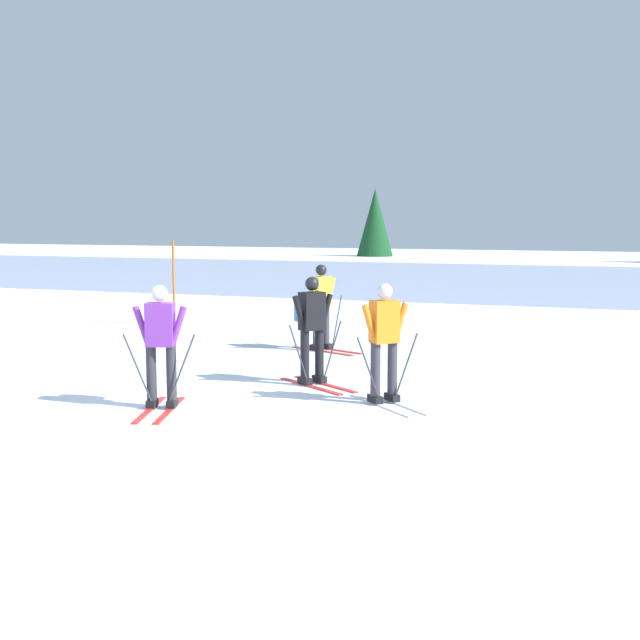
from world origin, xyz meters
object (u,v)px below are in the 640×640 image
(skier_yellow, at_px, (322,304))
(skier_black, at_px, (311,324))
(conifer_far_right, at_px, (375,228))
(skier_orange, at_px, (385,340))
(trail_marker_pole, at_px, (174,283))
(skier_purple, at_px, (161,340))

(skier_yellow, height_order, skier_black, same)
(skier_black, bearing_deg, conifer_far_right, 103.32)
(skier_black, distance_m, conifer_far_right, 17.83)
(skier_orange, bearing_deg, conifer_far_right, 106.95)
(skier_orange, xyz_separation_m, trail_marker_pole, (-7.23, 6.61, 0.12))
(skier_orange, height_order, skier_purple, same)
(skier_yellow, bearing_deg, conifer_far_right, 102.32)
(conifer_far_right, bearing_deg, skier_orange, -73.05)
(skier_purple, relative_size, skier_black, 1.00)
(skier_orange, bearing_deg, skier_purple, -154.27)
(skier_yellow, relative_size, skier_orange, 1.00)
(skier_purple, distance_m, trail_marker_pole, 9.10)
(skier_orange, bearing_deg, skier_yellow, 120.60)
(skier_black, xyz_separation_m, conifer_far_right, (-4.10, 17.30, 1.30))
(skier_yellow, distance_m, conifer_far_right, 14.40)
(skier_orange, relative_size, trail_marker_pole, 0.83)
(skier_black, height_order, conifer_far_right, conifer_far_right)
(skier_orange, relative_size, conifer_far_right, 0.46)
(skier_orange, distance_m, trail_marker_pole, 9.79)
(skier_black, distance_m, trail_marker_pole, 8.09)
(skier_yellow, distance_m, skier_black, 3.45)
(skier_purple, xyz_separation_m, skier_black, (1.35, 2.29, 0.00))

